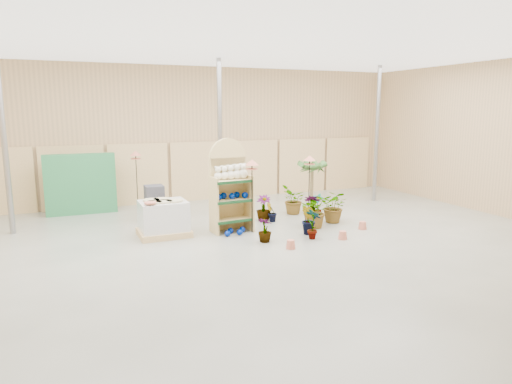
% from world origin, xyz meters
% --- Properties ---
extents(room, '(15.20, 12.10, 4.70)m').
position_xyz_m(room, '(0.00, 0.91, 2.21)').
color(room, slate).
rests_on(room, ground).
extents(display_shelf, '(1.05, 0.72, 2.37)m').
position_xyz_m(display_shelf, '(-0.34, 1.75, 1.08)').
color(display_shelf, tan).
rests_on(display_shelf, ground).
extents(teddy_bears, '(0.88, 0.24, 0.39)m').
position_xyz_m(teddy_bears, '(-0.30, 1.63, 1.50)').
color(teddy_bears, white).
rests_on(teddy_bears, display_shelf).
extents(gazing_balls_shelf, '(0.87, 0.30, 0.17)m').
position_xyz_m(gazing_balls_shelf, '(-0.34, 1.60, 0.93)').
color(gazing_balls_shelf, navy).
rests_on(gazing_balls_shelf, display_shelf).
extents(gazing_balls_floor, '(0.63, 0.39, 0.15)m').
position_xyz_m(gazing_balls_floor, '(-0.35, 1.29, 0.07)').
color(gazing_balls_floor, navy).
rests_on(gazing_balls_floor, ground).
extents(pallet_stack, '(1.24, 1.04, 0.91)m').
position_xyz_m(pallet_stack, '(-2.02, 1.87, 0.44)').
color(pallet_stack, tan).
rests_on(pallet_stack, ground).
extents(charcoal_planters, '(0.50, 0.50, 1.00)m').
position_xyz_m(charcoal_planters, '(-1.94, 3.52, 0.50)').
color(charcoal_planters, '#2F2E34').
rests_on(charcoal_planters, ground).
extents(trellis_stock, '(2.00, 0.30, 1.80)m').
position_xyz_m(trellis_stock, '(-3.80, 5.20, 0.90)').
color(trellis_stock, '#287742').
rests_on(trellis_stock, ground).
extents(offer_sign, '(0.50, 0.08, 2.20)m').
position_xyz_m(offer_sign, '(0.10, 2.98, 1.57)').
color(offer_sign, gray).
rests_on(offer_sign, ground).
extents(bird_table_front, '(0.34, 0.34, 1.86)m').
position_xyz_m(bird_table_front, '(0.12, 1.32, 1.73)').
color(bird_table_front, black).
rests_on(bird_table_front, ground).
extents(bird_table_right, '(0.34, 0.34, 1.84)m').
position_xyz_m(bird_table_right, '(2.04, 1.85, 1.71)').
color(bird_table_right, black).
rests_on(bird_table_right, ground).
extents(bird_table_back, '(0.34, 0.34, 1.89)m').
position_xyz_m(bird_table_back, '(-2.25, 4.61, 1.75)').
color(bird_table_back, black).
rests_on(bird_table_back, ground).
extents(palm, '(0.70, 0.70, 1.65)m').
position_xyz_m(palm, '(2.70, 2.86, 1.40)').
color(palm, brown).
rests_on(palm, ground).
extents(potted_plant_1, '(0.36, 0.44, 0.76)m').
position_xyz_m(potted_plant_1, '(1.34, 0.55, 0.38)').
color(potted_plant_1, '#305922').
rests_on(potted_plant_1, ground).
extents(potted_plant_2, '(1.00, 0.93, 0.91)m').
position_xyz_m(potted_plant_2, '(1.85, 1.11, 0.46)').
color(potted_plant_2, '#305922').
rests_on(potted_plant_2, ground).
extents(potted_plant_3, '(0.64, 0.64, 0.84)m').
position_xyz_m(potted_plant_3, '(1.89, 1.36, 0.42)').
color(potted_plant_3, '#305922').
rests_on(potted_plant_3, ground).
extents(potted_plant_4, '(0.37, 0.42, 0.67)m').
position_xyz_m(potted_plant_4, '(2.56, 2.25, 0.33)').
color(potted_plant_4, '#305922').
rests_on(potted_plant_4, ground).
extents(potted_plant_5, '(0.33, 0.28, 0.54)m').
position_xyz_m(potted_plant_5, '(1.02, 2.11, 0.27)').
color(potted_plant_5, '#305922').
rests_on(potted_plant_5, ground).
extents(potted_plant_6, '(0.95, 1.00, 0.87)m').
position_xyz_m(potted_plant_6, '(2.03, 2.73, 0.44)').
color(potted_plant_6, '#305922').
rests_on(potted_plant_6, ground).
extents(potted_plant_7, '(0.46, 0.46, 0.58)m').
position_xyz_m(potted_plant_7, '(0.08, 0.41, 0.29)').
color(potted_plant_7, '#305922').
rests_on(potted_plant_7, ground).
extents(potted_plant_8, '(0.39, 0.47, 0.76)m').
position_xyz_m(potted_plant_8, '(1.24, 0.19, 0.38)').
color(potted_plant_8, '#305922').
rests_on(potted_plant_8, ground).
extents(potted_plant_10, '(1.06, 1.07, 0.90)m').
position_xyz_m(potted_plant_10, '(2.61, 1.41, 0.45)').
color(potted_plant_10, '#305922').
rests_on(potted_plant_10, ground).
extents(potted_plant_11, '(0.55, 0.55, 0.72)m').
position_xyz_m(potted_plant_11, '(0.88, 2.34, 0.36)').
color(potted_plant_11, '#305922').
rests_on(potted_plant_11, ground).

